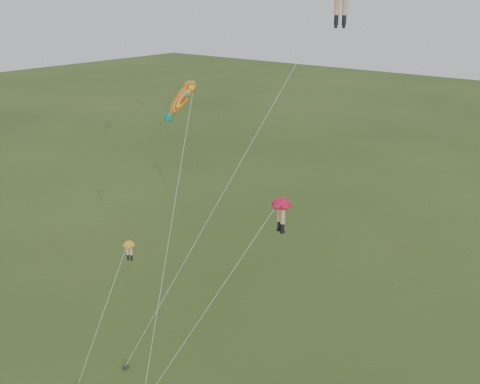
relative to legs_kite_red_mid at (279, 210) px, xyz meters
The scene contains 4 objects.
ground 14.16m from the legs_kite_red_mid, 132.44° to the right, with size 300.00×300.00×0.00m, color #314A1A.
legs_kite_red_mid is the anchor object (origin of this frame).
legs_kite_yellow 10.38m from the legs_kite_red_mid, 145.04° to the right, with size 1.33×5.25×9.17m.
fish_kite 9.77m from the legs_kite_red_mid, behind, with size 5.43×10.33×18.94m.
Camera 1 is at (22.33, -19.05, 24.00)m, focal length 40.00 mm.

